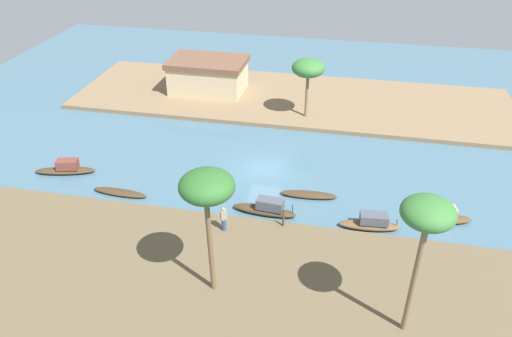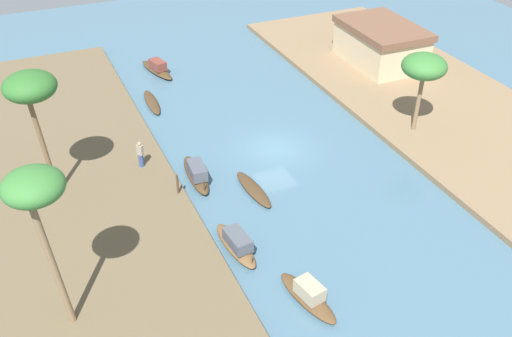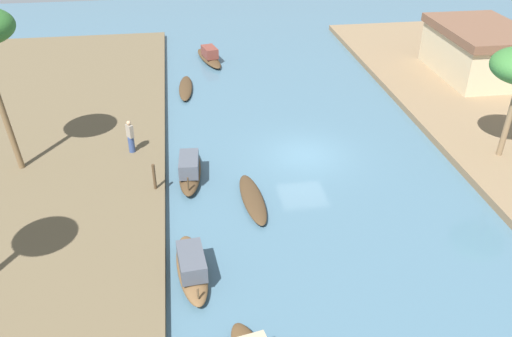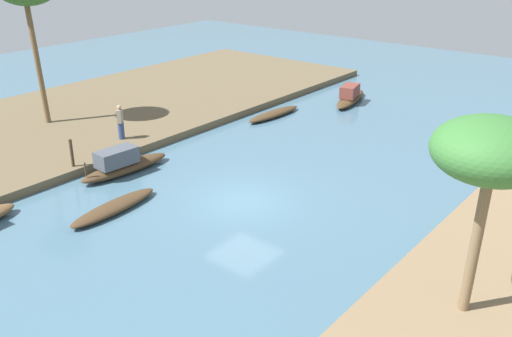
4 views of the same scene
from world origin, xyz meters
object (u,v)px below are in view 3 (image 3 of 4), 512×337
at_px(person_on_near_bank, 131,138).
at_px(mooring_post, 154,177).
at_px(riverside_building, 479,51).
at_px(sampan_foreground, 253,199).
at_px(sampan_midstream, 192,266).
at_px(sampan_downstream_large, 186,88).
at_px(sampan_upstream_small, 209,56).
at_px(sampan_open_hull, 190,169).

xyz_separation_m(person_on_near_bank, mooring_post, (3.68, 1.22, -0.17)).
bearing_deg(riverside_building, sampan_foreground, -53.42).
height_order(sampan_midstream, sampan_downstream_large, sampan_midstream).
height_order(sampan_midstream, riverside_building, riverside_building).
xyz_separation_m(sampan_upstream_small, sampan_midstream, (23.37, -2.32, 0.05)).
relative_size(sampan_midstream, mooring_post, 3.21).
distance_m(sampan_open_hull, sampan_foreground, 3.76).
distance_m(sampan_midstream, sampan_downstream_large, 17.99).
bearing_deg(sampan_downstream_large, sampan_upstream_small, 163.20).
height_order(sampan_foreground, sampan_upstream_small, sampan_upstream_small).
xyz_separation_m(sampan_downstream_large, riverside_building, (0.98, 19.66, 1.90)).
distance_m(sampan_open_hull, sampan_upstream_small, 16.43).
height_order(sampan_upstream_small, sampan_downstream_large, sampan_upstream_small).
xyz_separation_m(sampan_open_hull, mooring_post, (1.43, -1.61, 0.57)).
bearing_deg(sampan_midstream, sampan_foreground, 141.73).
relative_size(sampan_downstream_large, mooring_post, 3.35).
bearing_deg(sampan_midstream, person_on_near_bank, -169.46).
xyz_separation_m(sampan_upstream_small, riverside_building, (6.36, 17.72, 1.68)).
xyz_separation_m(sampan_upstream_small, sampan_downstream_large, (5.39, -1.95, -0.23)).
relative_size(sampan_foreground, sampan_midstream, 1.02).
distance_m(sampan_foreground, riverside_building, 21.31).
relative_size(sampan_midstream, person_on_near_bank, 2.34).
relative_size(person_on_near_bank, riverside_building, 0.22).
bearing_deg(sampan_open_hull, person_on_near_bank, -124.58).
bearing_deg(mooring_post, sampan_open_hull, 131.70).
xyz_separation_m(sampan_midstream, person_on_near_bank, (-9.31, -2.62, 0.74)).
distance_m(sampan_downstream_large, person_on_near_bank, 9.22).
bearing_deg(riverside_building, sampan_downstream_large, -92.49).
distance_m(person_on_near_bank, riverside_building, 23.94).
bearing_deg(person_on_near_bank, sampan_downstream_large, 125.11).
relative_size(sampan_downstream_large, riverside_building, 0.55).
relative_size(sampan_foreground, mooring_post, 3.28).
distance_m(sampan_foreground, sampan_midstream, 5.33).
bearing_deg(sampan_foreground, sampan_open_hull, -137.66).
bearing_deg(person_on_near_bank, sampan_foreground, 12.83).
relative_size(sampan_upstream_small, sampan_downstream_large, 1.12).
relative_size(person_on_near_bank, mooring_post, 1.37).
xyz_separation_m(sampan_foreground, sampan_upstream_small, (-18.91, -0.59, 0.22)).
bearing_deg(riverside_building, person_on_near_bank, -70.89).
height_order(sampan_upstream_small, person_on_near_bank, person_on_near_bank).
relative_size(sampan_upstream_small, mooring_post, 3.76).
height_order(sampan_foreground, sampan_midstream, sampan_midstream).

